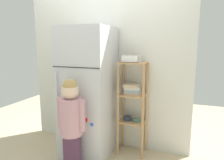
% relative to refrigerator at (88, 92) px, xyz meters
% --- Properties ---
extents(ground_plane, '(6.00, 6.00, 0.00)m').
position_rel_refrigerator_xyz_m(ground_plane, '(0.12, -0.02, -0.87)').
color(ground_plane, tan).
extents(kitchen_wall_back, '(2.44, 0.03, 2.23)m').
position_rel_refrigerator_xyz_m(kitchen_wall_back, '(0.12, 0.35, 0.25)').
color(kitchen_wall_back, silver).
rests_on(kitchen_wall_back, ground).
extents(refrigerator, '(0.64, 0.68, 1.73)m').
position_rel_refrigerator_xyz_m(refrigerator, '(0.00, 0.00, 0.00)').
color(refrigerator, silver).
rests_on(refrigerator, ground).
extents(child_standing, '(0.36, 0.27, 1.12)m').
position_rel_refrigerator_xyz_m(child_standing, '(0.00, -0.46, -0.19)').
color(child_standing, '#52324D').
rests_on(child_standing, ground).
extents(pantry_shelf_unit, '(0.37, 0.29, 1.28)m').
position_rel_refrigerator_xyz_m(pantry_shelf_unit, '(0.57, 0.18, -0.11)').
color(pantry_shelf_unit, tan).
rests_on(pantry_shelf_unit, ground).
extents(fruit_bin, '(0.23, 0.17, 0.09)m').
position_rel_refrigerator_xyz_m(fruit_bin, '(0.54, 0.19, 0.45)').
color(fruit_bin, white).
rests_on(fruit_bin, pantry_shelf_unit).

